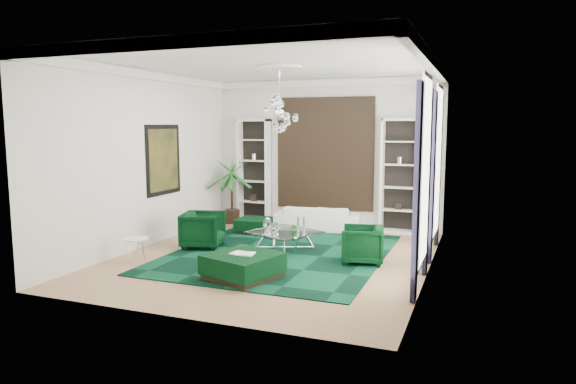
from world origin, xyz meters
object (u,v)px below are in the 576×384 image
at_px(sofa, 317,218).
at_px(ottoman_front, 243,266).
at_px(ottoman_side, 255,226).
at_px(armchair_right, 362,245).
at_px(coffee_table, 284,241).
at_px(armchair_left, 203,230).
at_px(side_table, 137,251).
at_px(palm, 232,182).

relative_size(sofa, ottoman_front, 1.93).
relative_size(sofa, ottoman_side, 2.63).
bearing_deg(armchair_right, coffee_table, -112.29).
distance_m(armchair_left, ottoman_front, 2.52).
relative_size(armchair_left, coffee_table, 0.71).
height_order(ottoman_side, side_table, side_table).
bearing_deg(armchair_right, palm, -134.19).
bearing_deg(coffee_table, palm, 135.59).
bearing_deg(sofa, ottoman_front, 80.84).
xyz_separation_m(armchair_left, coffee_table, (1.75, 0.35, -0.18)).
bearing_deg(side_table, coffee_table, 38.21).
height_order(ottoman_front, palm, palm).
xyz_separation_m(sofa, palm, (-2.45, 0.10, 0.81)).
height_order(ottoman_side, palm, palm).
distance_m(ottoman_front, side_table, 2.41).
distance_m(sofa, armchair_left, 3.18).
height_order(armchair_left, ottoman_side, armchair_left).
bearing_deg(side_table, palm, 91.35).
height_order(armchair_right, side_table, armchair_right).
bearing_deg(palm, coffee_table, -44.41).
bearing_deg(sofa, ottoman_side, 22.39).
distance_m(ottoman_side, ottoman_front, 3.82).
distance_m(coffee_table, palm, 3.55).
distance_m(coffee_table, ottoman_front, 2.10).
relative_size(ottoman_side, ottoman_front, 0.73).
xyz_separation_m(armchair_left, palm, (-0.70, 2.75, 0.73)).
relative_size(armchair_left, ottoman_side, 1.07).
distance_m(sofa, side_table, 4.77).
relative_size(armchair_right, ottoman_side, 0.99).
bearing_deg(coffee_table, side_table, -141.79).
height_order(sofa, armchair_right, armchair_right).
bearing_deg(palm, sofa, -2.34).
bearing_deg(armchair_left, ottoman_front, -149.33).
bearing_deg(ottoman_front, armchair_right, 45.83).
xyz_separation_m(armchair_left, ottoman_side, (0.40, 1.80, -0.21)).
height_order(armchair_left, ottoman_front, armchair_left).
bearing_deg(ottoman_front, side_table, 174.05).
distance_m(armchair_left, armchair_right, 3.50).
xyz_separation_m(ottoman_front, palm, (-2.50, 4.50, 0.90)).
height_order(side_table, palm, palm).
xyz_separation_m(coffee_table, side_table, (-2.35, -1.85, 0.02)).
height_order(armchair_left, armchair_right, armchair_left).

